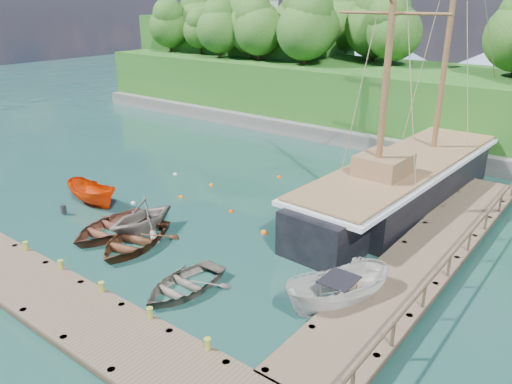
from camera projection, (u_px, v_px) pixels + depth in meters
ground at (162, 246)px, 25.94m from camera, size 160.00×160.00×0.00m
dock_near at (73, 310)px, 19.85m from camera, size 20.00×3.20×1.10m
dock_east at (429, 252)px, 24.38m from camera, size 3.20×24.00×1.10m
bollard_0 at (29, 261)px, 24.46m from camera, size 0.26×0.26×0.45m
bollard_1 at (63, 281)px, 22.75m from camera, size 0.26×0.26×0.45m
bollard_2 at (104, 304)px, 21.04m from camera, size 0.26×0.26×0.45m
bollard_3 at (152, 331)px, 19.33m from camera, size 0.26×0.26×0.45m
bollard_4 at (208, 363)px, 17.62m from camera, size 0.26×0.26×0.45m
rowboat_0 at (112, 234)px, 27.26m from camera, size 3.90×5.23×1.04m
rowboat_1 at (143, 232)px, 27.44m from camera, size 3.71×4.23×2.12m
rowboat_2 at (134, 247)px, 25.84m from camera, size 4.73×5.70×1.02m
rowboat_3 at (184, 291)px, 21.96m from camera, size 3.12×4.32×0.89m
motorboat_orange at (94, 205)px, 31.08m from camera, size 4.34×1.72×1.66m
cabin_boat_white at (337, 309)px, 20.65m from camera, size 3.72×5.37×1.94m
schooner at (405, 184)px, 31.28m from camera, size 6.08×28.03×20.63m
mooring_buoy_0 at (133, 203)px, 31.28m from camera, size 0.28×0.28×0.28m
mooring_buoy_1 at (181, 198)px, 32.21m from camera, size 0.31×0.31×0.31m
mooring_buoy_2 at (231, 212)px, 30.03m from camera, size 0.29×0.29×0.29m
mooring_buoy_3 at (292, 229)px, 27.88m from camera, size 0.37×0.37×0.37m
mooring_buoy_4 at (212, 186)px, 34.26m from camera, size 0.29×0.29×0.29m
mooring_buoy_5 at (279, 178)px, 35.74m from camera, size 0.31×0.31×0.31m
mooring_buoy_6 at (175, 175)px, 36.36m from camera, size 0.30×0.30×0.30m
mooring_buoy_7 at (264, 233)px, 27.32m from camera, size 0.36×0.36×0.36m
headland at (294, 62)px, 54.37m from camera, size 51.00×19.31×12.90m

